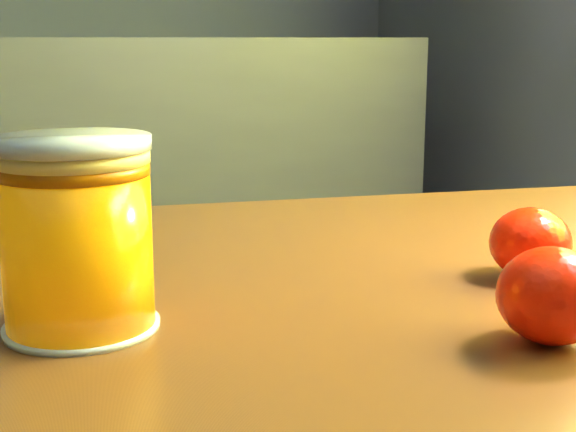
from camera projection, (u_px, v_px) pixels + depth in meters
name	position (u px, v px, depth m)	size (l,w,h in m)	color
table	(380.00, 424.00, 0.56)	(1.04, 0.78, 0.73)	brown
juice_glass	(77.00, 236.00, 0.47)	(0.09, 0.09, 0.11)	orange
orange_front	(552.00, 295.00, 0.45)	(0.06, 0.06, 0.06)	#FF1E05
orange_back	(530.00, 243.00, 0.58)	(0.06, 0.06, 0.05)	#FF1E05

